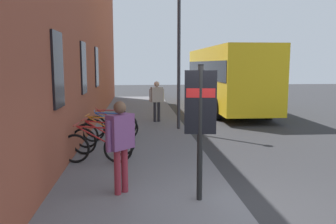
{
  "coord_description": "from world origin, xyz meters",
  "views": [
    {
      "loc": [
        -5.44,
        1.81,
        2.53
      ],
      "look_at": [
        2.74,
        1.09,
        1.37
      ],
      "focal_mm": 36.8,
      "sensor_mm": 36.0,
      "label": 1
    }
  ],
  "objects_px": {
    "bicycle_mid_rack": "(105,135)",
    "bicycle_end_of_row": "(111,129)",
    "city_bus": "(226,75)",
    "pedestrian_near_bus": "(157,97)",
    "bicycle_leaning_wall": "(112,125)",
    "bicycle_beside_lamp": "(97,147)",
    "bicycle_nearest_sign": "(103,141)",
    "transit_info_sign": "(200,111)",
    "pedestrian_crossing_street": "(120,138)",
    "street_lamp": "(179,47)"
  },
  "relations": [
    {
      "from": "bicycle_nearest_sign",
      "to": "pedestrian_crossing_street",
      "type": "xyz_separation_m",
      "value": [
        -2.77,
        -0.6,
        0.67
      ]
    },
    {
      "from": "bicycle_beside_lamp",
      "to": "bicycle_nearest_sign",
      "type": "height_order",
      "value": "same"
    },
    {
      "from": "pedestrian_crossing_street",
      "to": "street_lamp",
      "type": "distance_m",
      "value": 6.91
    },
    {
      "from": "city_bus",
      "to": "pedestrian_crossing_street",
      "type": "bearing_deg",
      "value": 157.3
    },
    {
      "from": "bicycle_nearest_sign",
      "to": "street_lamp",
      "type": "distance_m",
      "value": 5.08
    },
    {
      "from": "city_bus",
      "to": "bicycle_mid_rack",
      "type": "bearing_deg",
      "value": 146.56
    },
    {
      "from": "bicycle_nearest_sign",
      "to": "bicycle_end_of_row",
      "type": "distance_m",
      "value": 1.71
    },
    {
      "from": "bicycle_mid_rack",
      "to": "bicycle_end_of_row",
      "type": "distance_m",
      "value": 0.94
    },
    {
      "from": "transit_info_sign",
      "to": "street_lamp",
      "type": "distance_m",
      "value": 6.96
    },
    {
      "from": "bicycle_nearest_sign",
      "to": "street_lamp",
      "type": "xyz_separation_m",
      "value": [
        3.6,
        -2.44,
        2.62
      ]
    },
    {
      "from": "bicycle_nearest_sign",
      "to": "city_bus",
      "type": "height_order",
      "value": "city_bus"
    },
    {
      "from": "bicycle_mid_rack",
      "to": "city_bus",
      "type": "bearing_deg",
      "value": -33.44
    },
    {
      "from": "bicycle_mid_rack",
      "to": "transit_info_sign",
      "type": "relative_size",
      "value": 0.74
    },
    {
      "from": "bicycle_beside_lamp",
      "to": "bicycle_end_of_row",
      "type": "xyz_separation_m",
      "value": [
        2.44,
        -0.15,
        0.0
      ]
    },
    {
      "from": "bicycle_mid_rack",
      "to": "city_bus",
      "type": "height_order",
      "value": "city_bus"
    },
    {
      "from": "bicycle_beside_lamp",
      "to": "bicycle_leaning_wall",
      "type": "height_order",
      "value": "same"
    },
    {
      "from": "bicycle_leaning_wall",
      "to": "bicycle_nearest_sign",
      "type": "bearing_deg",
      "value": 178.72
    },
    {
      "from": "city_bus",
      "to": "bicycle_beside_lamp",
      "type": "bearing_deg",
      "value": 150.4
    },
    {
      "from": "bicycle_leaning_wall",
      "to": "street_lamp",
      "type": "xyz_separation_m",
      "value": [
        1.22,
        -2.39,
        2.62
      ]
    },
    {
      "from": "pedestrian_near_bus",
      "to": "bicycle_beside_lamp",
      "type": "bearing_deg",
      "value": 163.26
    },
    {
      "from": "bicycle_end_of_row",
      "to": "pedestrian_crossing_street",
      "type": "xyz_separation_m",
      "value": [
        -4.48,
        -0.53,
        0.67
      ]
    },
    {
      "from": "bicycle_beside_lamp",
      "to": "bicycle_leaning_wall",
      "type": "bearing_deg",
      "value": -2.37
    },
    {
      "from": "bicycle_leaning_wall",
      "to": "bicycle_end_of_row",
      "type": "bearing_deg",
      "value": -178.13
    },
    {
      "from": "bicycle_mid_rack",
      "to": "pedestrian_crossing_street",
      "type": "bearing_deg",
      "value": -169.93
    },
    {
      "from": "transit_info_sign",
      "to": "pedestrian_crossing_street",
      "type": "relative_size",
      "value": 1.38
    },
    {
      "from": "transit_info_sign",
      "to": "pedestrian_crossing_street",
      "type": "bearing_deg",
      "value": 72.65
    },
    {
      "from": "pedestrian_near_bus",
      "to": "bicycle_end_of_row",
      "type": "bearing_deg",
      "value": 155.03
    },
    {
      "from": "bicycle_nearest_sign",
      "to": "pedestrian_near_bus",
      "type": "bearing_deg",
      "value": -18.16
    },
    {
      "from": "bicycle_beside_lamp",
      "to": "city_bus",
      "type": "distance_m",
      "value": 11.86
    },
    {
      "from": "bicycle_mid_rack",
      "to": "bicycle_end_of_row",
      "type": "bearing_deg",
      "value": -6.28
    },
    {
      "from": "city_bus",
      "to": "pedestrian_crossing_street",
      "type": "height_order",
      "value": "city_bus"
    },
    {
      "from": "bicycle_leaning_wall",
      "to": "city_bus",
      "type": "xyz_separation_m",
      "value": [
        7.13,
        -5.69,
        1.41
      ]
    },
    {
      "from": "pedestrian_near_bus",
      "to": "pedestrian_crossing_street",
      "type": "bearing_deg",
      "value": 172.07
    },
    {
      "from": "city_bus",
      "to": "street_lamp",
      "type": "height_order",
      "value": "street_lamp"
    },
    {
      "from": "bicycle_beside_lamp",
      "to": "city_bus",
      "type": "height_order",
      "value": "city_bus"
    },
    {
      "from": "bicycle_end_of_row",
      "to": "city_bus",
      "type": "height_order",
      "value": "city_bus"
    },
    {
      "from": "bicycle_leaning_wall",
      "to": "transit_info_sign",
      "type": "bearing_deg",
      "value": -160.75
    },
    {
      "from": "bicycle_end_of_row",
      "to": "city_bus",
      "type": "xyz_separation_m",
      "value": [
        7.81,
        -5.67,
        1.41
      ]
    },
    {
      "from": "bicycle_nearest_sign",
      "to": "pedestrian_crossing_street",
      "type": "distance_m",
      "value": 2.91
    },
    {
      "from": "bicycle_end_of_row",
      "to": "bicycle_leaning_wall",
      "type": "relative_size",
      "value": 1.01
    },
    {
      "from": "bicycle_end_of_row",
      "to": "city_bus",
      "type": "distance_m",
      "value": 9.75
    },
    {
      "from": "bicycle_nearest_sign",
      "to": "city_bus",
      "type": "relative_size",
      "value": 0.17
    },
    {
      "from": "pedestrian_near_bus",
      "to": "street_lamp",
      "type": "relative_size",
      "value": 0.33
    },
    {
      "from": "bicycle_beside_lamp",
      "to": "transit_info_sign",
      "type": "xyz_separation_m",
      "value": [
        -2.48,
        -2.08,
        1.21
      ]
    },
    {
      "from": "bicycle_leaning_wall",
      "to": "street_lamp",
      "type": "distance_m",
      "value": 3.75
    },
    {
      "from": "pedestrian_crossing_street",
      "to": "pedestrian_near_bus",
      "type": "distance_m",
      "value": 8.09
    },
    {
      "from": "bicycle_leaning_wall",
      "to": "transit_info_sign",
      "type": "xyz_separation_m",
      "value": [
        -5.59,
        -1.95,
        1.21
      ]
    },
    {
      "from": "bicycle_nearest_sign",
      "to": "pedestrian_near_bus",
      "type": "height_order",
      "value": "pedestrian_near_bus"
    },
    {
      "from": "bicycle_mid_rack",
      "to": "pedestrian_near_bus",
      "type": "relative_size",
      "value": 1.05
    },
    {
      "from": "street_lamp",
      "to": "pedestrian_near_bus",
      "type": "bearing_deg",
      "value": 23.76
    }
  ]
}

